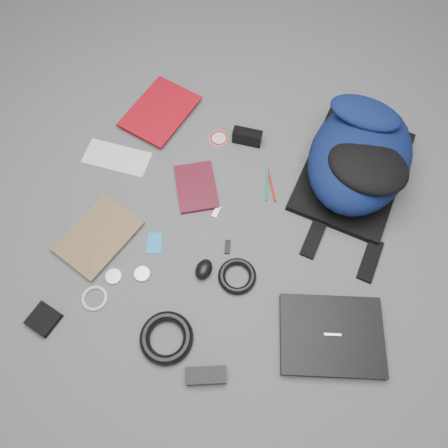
% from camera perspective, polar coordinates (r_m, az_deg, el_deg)
% --- Properties ---
extents(ground, '(4.00, 4.00, 0.00)m').
position_cam_1_polar(ground, '(1.50, 0.00, -0.32)').
color(ground, '#4F4F51').
rests_on(ground, ground).
extents(backpack, '(0.46, 0.58, 0.22)m').
position_cam_1_polar(backpack, '(1.57, 17.35, 8.46)').
color(backpack, black).
rests_on(backpack, ground).
extents(laptop, '(0.35, 0.30, 0.03)m').
position_cam_1_polar(laptop, '(1.41, 13.86, -13.96)').
color(laptop, black).
rests_on(laptop, ground).
extents(textbook_red, '(0.29, 0.33, 0.03)m').
position_cam_1_polar(textbook_red, '(1.81, -11.16, 15.54)').
color(textbook_red, maroon).
rests_on(textbook_red, ground).
extents(comic_book, '(0.28, 0.32, 0.02)m').
position_cam_1_polar(comic_book, '(1.58, -18.56, 0.39)').
color(comic_book, '#C7960E').
rests_on(comic_book, ground).
extents(envelope, '(0.25, 0.12, 0.00)m').
position_cam_1_polar(envelope, '(1.68, -13.82, 8.40)').
color(envelope, silver).
rests_on(envelope, ground).
extents(dvd_case, '(0.20, 0.23, 0.02)m').
position_cam_1_polar(dvd_case, '(1.56, -3.64, 4.86)').
color(dvd_case, '#3C0B14').
rests_on(dvd_case, ground).
extents(compact_camera, '(0.11, 0.04, 0.06)m').
position_cam_1_polar(compact_camera, '(1.65, 3.06, 11.30)').
color(compact_camera, black).
rests_on(compact_camera, ground).
extents(sticker_disc, '(0.09, 0.09, 0.00)m').
position_cam_1_polar(sticker_disc, '(1.68, -0.66, 11.13)').
color(sticker_disc, silver).
rests_on(sticker_disc, ground).
extents(pen_teal, '(0.03, 0.14, 0.01)m').
position_cam_1_polar(pen_teal, '(1.58, 5.61, 5.29)').
color(pen_teal, '#0E826F').
rests_on(pen_teal, ground).
extents(pen_red, '(0.06, 0.13, 0.01)m').
position_cam_1_polar(pen_red, '(1.58, 6.19, 5.16)').
color(pen_red, '#B31A0D').
rests_on(pen_red, ground).
extents(id_badge, '(0.06, 0.08, 0.00)m').
position_cam_1_polar(id_badge, '(1.49, -9.07, -2.47)').
color(id_badge, '#197ABD').
rests_on(id_badge, ground).
extents(usb_black, '(0.02, 0.05, 0.01)m').
position_cam_1_polar(usb_black, '(1.46, 0.46, -3.01)').
color(usb_black, black).
rests_on(usb_black, ground).
extents(usb_silver, '(0.03, 0.05, 0.01)m').
position_cam_1_polar(usb_silver, '(1.52, -0.99, 1.62)').
color(usb_silver, silver).
rests_on(usb_silver, ground).
extents(mouse, '(0.06, 0.08, 0.04)m').
position_cam_1_polar(mouse, '(1.42, -2.66, -5.93)').
color(mouse, black).
rests_on(mouse, ground).
extents(headphone_left, '(0.07, 0.07, 0.01)m').
position_cam_1_polar(headphone_left, '(1.47, -14.22, -6.67)').
color(headphone_left, silver).
rests_on(headphone_left, ground).
extents(headphone_right, '(0.06, 0.06, 0.01)m').
position_cam_1_polar(headphone_right, '(1.45, -10.63, -6.44)').
color(headphone_right, '#A9A8AB').
rests_on(headphone_right, ground).
extents(cable_coil, '(0.14, 0.14, 0.02)m').
position_cam_1_polar(cable_coil, '(1.42, 1.72, -6.82)').
color(cable_coil, black).
rests_on(cable_coil, ground).
extents(power_brick, '(0.13, 0.08, 0.03)m').
position_cam_1_polar(power_brick, '(1.36, -2.37, -19.15)').
color(power_brick, black).
rests_on(power_brick, ground).
extents(power_cord_coil, '(0.21, 0.21, 0.03)m').
position_cam_1_polar(power_cord_coil, '(1.38, -7.53, -14.52)').
color(power_cord_coil, black).
rests_on(power_cord_coil, ground).
extents(pouch, '(0.11, 0.11, 0.02)m').
position_cam_1_polar(pouch, '(1.49, -22.49, -11.42)').
color(pouch, black).
rests_on(pouch, ground).
extents(white_cable_coil, '(0.09, 0.09, 0.01)m').
position_cam_1_polar(white_cable_coil, '(1.46, -16.56, -9.26)').
color(white_cable_coil, beige).
rests_on(white_cable_coil, ground).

